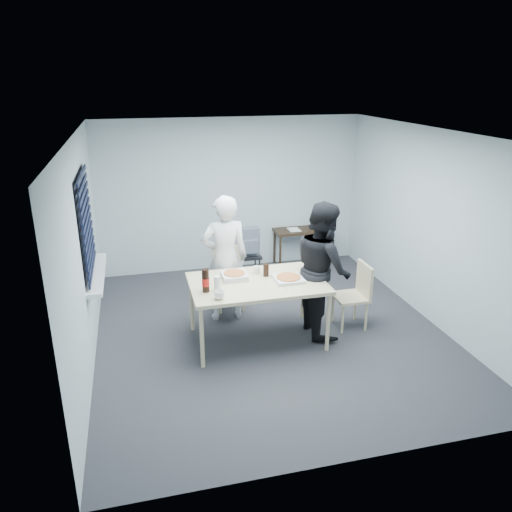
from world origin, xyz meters
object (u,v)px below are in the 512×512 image
object	(u,v)px
person_white	(225,259)
backpack	(249,242)
mug_b	(257,270)
soda_bottle	(206,281)
side_table	(302,233)
mug_a	(219,295)
person_black	(323,269)
dining_table	(257,286)
chair_far	(228,273)
chair_right	(357,291)
stool	(249,261)

from	to	relation	value
person_white	backpack	bearing A→B (deg)	-118.55
mug_b	soda_bottle	distance (m)	0.85
side_table	mug_a	world-z (taller)	mug_a
person_white	soda_bottle	bearing A→B (deg)	65.39
person_black	mug_b	bearing A→B (deg)	74.93
dining_table	soda_bottle	distance (m)	0.71
side_table	dining_table	bearing A→B (deg)	-120.48
chair_far	mug_a	xyz separation A→B (m)	(-0.39, -1.49, 0.35)
chair_right	mug_a	distance (m)	2.02
chair_far	soda_bottle	size ratio (longest dim) A/B	3.13
chair_far	dining_table	bearing A→B (deg)	-81.94
person_black	mug_b	size ratio (longest dim) A/B	17.70
side_table	person_black	bearing A→B (deg)	-103.16
chair_far	person_white	distance (m)	0.55
mug_a	person_black	bearing A→B (deg)	16.89
mug_a	chair_right	bearing A→B (deg)	12.77
person_black	backpack	distance (m)	1.85
chair_far	stool	size ratio (longest dim) A/B	1.76
mug_b	side_table	bearing A→B (deg)	57.69
chair_far	stool	distance (m)	0.87
mug_b	soda_bottle	xyz separation A→B (m)	(-0.73, -0.42, 0.09)
dining_table	person_black	bearing A→B (deg)	3.48
dining_table	mug_a	bearing A→B (deg)	-145.12
person_black	mug_a	size ratio (longest dim) A/B	14.39
backpack	soda_bottle	xyz separation A→B (m)	(-0.99, -1.95, 0.23)
person_white	soda_bottle	size ratio (longest dim) A/B	6.22
chair_right	person_white	xyz separation A→B (m)	(-1.66, 0.66, 0.37)
person_black	backpack	size ratio (longest dim) A/B	3.91
side_table	backpack	size ratio (longest dim) A/B	2.19
person_black	mug_b	distance (m)	0.85
backpack	chair_far	bearing A→B (deg)	-118.41
chair_far	side_table	world-z (taller)	chair_far
dining_table	person_white	distance (m)	0.78
chair_far	person_white	bearing A→B (deg)	-106.32
chair_right	person_white	world-z (taller)	person_white
chair_far	person_white	xyz separation A→B (m)	(-0.11, -0.39, 0.37)
person_black	stool	bearing A→B (deg)	17.63
person_white	stool	world-z (taller)	person_white
chair_right	chair_far	bearing A→B (deg)	145.86
backpack	side_table	bearing A→B (deg)	35.89
person_white	person_black	distance (m)	1.34
person_white	side_table	bearing A→B (deg)	-134.64
person_black	chair_far	bearing A→B (deg)	44.74
person_black	side_table	bearing A→B (deg)	-13.16
person_white	mug_b	bearing A→B (deg)	126.94
chair_right	mug_a	world-z (taller)	mug_a
backpack	mug_b	xyz separation A→B (m)	(-0.26, -1.54, 0.14)
person_white	stool	xyz separation A→B (m)	(0.59, 1.11, -0.49)
chair_right	side_table	size ratio (longest dim) A/B	0.90
dining_table	mug_b	bearing A→B (deg)	76.46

